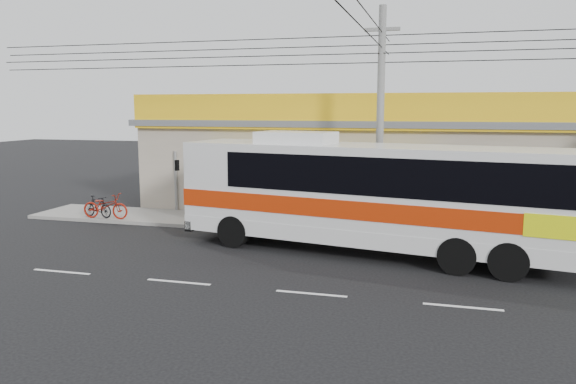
{
  "coord_description": "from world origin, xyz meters",
  "views": [
    {
      "loc": [
        3.25,
        -17.02,
        5.1
      ],
      "look_at": [
        -1.88,
        2.0,
        2.11
      ],
      "focal_mm": 35.0,
      "sensor_mm": 36.0,
      "label": 1
    }
  ],
  "objects_px": {
    "coach_bus": "(377,190)",
    "motorbike_red": "(105,206)",
    "motorbike_dark": "(97,206)",
    "utility_pole": "(382,48)"
  },
  "relations": [
    {
      "from": "motorbike_dark",
      "to": "coach_bus",
      "type": "bearing_deg",
      "value": -89.25
    },
    {
      "from": "coach_bus",
      "to": "motorbike_dark",
      "type": "xyz_separation_m",
      "value": [
        -12.82,
        2.62,
        -1.61
      ]
    },
    {
      "from": "coach_bus",
      "to": "motorbike_dark",
      "type": "distance_m",
      "value": 13.19
    },
    {
      "from": "coach_bus",
      "to": "motorbike_red",
      "type": "relative_size",
      "value": 6.46
    },
    {
      "from": "motorbike_dark",
      "to": "utility_pole",
      "type": "bearing_deg",
      "value": -76.93
    },
    {
      "from": "motorbike_red",
      "to": "motorbike_dark",
      "type": "distance_m",
      "value": 0.55
    },
    {
      "from": "motorbike_dark",
      "to": "utility_pole",
      "type": "distance_m",
      "value": 14.27
    },
    {
      "from": "coach_bus",
      "to": "motorbike_red",
      "type": "height_order",
      "value": "coach_bus"
    },
    {
      "from": "coach_bus",
      "to": "motorbike_dark",
      "type": "height_order",
      "value": "coach_bus"
    },
    {
      "from": "motorbike_dark",
      "to": "utility_pole",
      "type": "relative_size",
      "value": 0.05
    }
  ]
}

